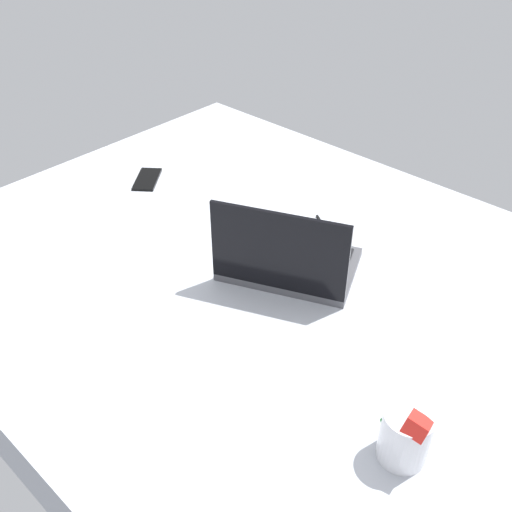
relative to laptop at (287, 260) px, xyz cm
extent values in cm
cube|color=#B7BCC6|center=(4.43, 2.73, -13.41)|extent=(180.00, 140.00, 18.00)
cube|color=#4C4C51|center=(1.22, -2.79, -3.41)|extent=(39.45, 34.28, 2.00)
cube|color=black|center=(1.82, -4.16, -2.21)|extent=(33.38, 27.18, 0.40)
cube|color=black|center=(-3.18, 7.29, 8.09)|extent=(30.64, 14.12, 21.00)
cylinder|color=silver|center=(-49.18, 26.22, 1.09)|extent=(9.00, 9.00, 11.00)
cube|color=red|center=(-48.99, 26.54, -0.47)|extent=(6.31, 6.08, 5.74)
cube|color=#268C33|center=(-48.20, 25.85, 3.02)|extent=(6.36, 6.33, 5.75)
cube|color=red|center=(-51.16, 27.19, 6.50)|extent=(5.03, 6.09, 5.37)
cube|color=black|center=(64.17, -6.62, -4.01)|extent=(14.05, 15.19, 0.80)
cube|color=black|center=(3.76, -21.83, -4.11)|extent=(14.54, 9.83, 0.60)
camera|label=1|loc=(-72.28, 89.97, 87.01)|focal=40.61mm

